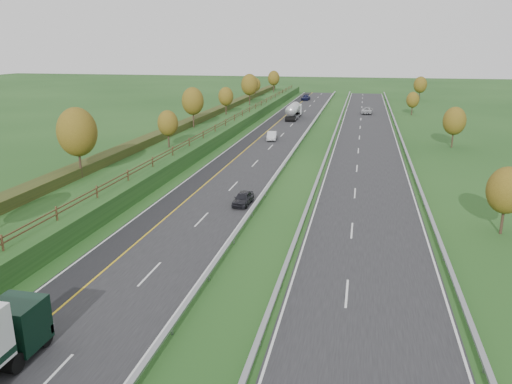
% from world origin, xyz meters
% --- Properties ---
extents(ground, '(400.00, 400.00, 0.00)m').
position_xyz_m(ground, '(8.00, 55.00, 0.00)').
color(ground, '#1B4117').
rests_on(ground, ground).
extents(near_carriageway, '(10.50, 200.00, 0.04)m').
position_xyz_m(near_carriageway, '(0.00, 60.00, 0.02)').
color(near_carriageway, black).
rests_on(near_carriageway, ground).
extents(far_carriageway, '(10.50, 200.00, 0.04)m').
position_xyz_m(far_carriageway, '(16.50, 60.00, 0.02)').
color(far_carriageway, black).
rests_on(far_carriageway, ground).
extents(hard_shoulder, '(3.00, 200.00, 0.04)m').
position_xyz_m(hard_shoulder, '(-3.75, 60.00, 0.02)').
color(hard_shoulder, black).
rests_on(hard_shoulder, ground).
extents(lane_markings, '(26.75, 200.00, 0.01)m').
position_xyz_m(lane_markings, '(6.40, 59.88, 0.05)').
color(lane_markings, silver).
rests_on(lane_markings, near_carriageway).
extents(embankment_left, '(12.00, 200.00, 2.00)m').
position_xyz_m(embankment_left, '(-13.00, 60.00, 1.00)').
color(embankment_left, '#1B4117').
rests_on(embankment_left, ground).
extents(hedge_left, '(2.20, 180.00, 1.10)m').
position_xyz_m(hedge_left, '(-15.00, 60.00, 2.55)').
color(hedge_left, '#293616').
rests_on(hedge_left, embankment_left).
extents(fence_left, '(0.12, 189.06, 1.20)m').
position_xyz_m(fence_left, '(-8.50, 59.59, 2.73)').
color(fence_left, '#422B19').
rests_on(fence_left, embankment_left).
extents(median_barrier_near, '(0.32, 200.00, 0.71)m').
position_xyz_m(median_barrier_near, '(5.70, 60.00, 0.61)').
color(median_barrier_near, '#919399').
rests_on(median_barrier_near, ground).
extents(median_barrier_far, '(0.32, 200.00, 0.71)m').
position_xyz_m(median_barrier_far, '(10.80, 60.00, 0.61)').
color(median_barrier_far, '#919399').
rests_on(median_barrier_far, ground).
extents(outer_barrier_far, '(0.32, 200.00, 0.71)m').
position_xyz_m(outer_barrier_far, '(22.30, 60.00, 0.62)').
color(outer_barrier_far, '#919399').
rests_on(outer_barrier_far, ground).
extents(trees_left, '(6.64, 164.30, 7.66)m').
position_xyz_m(trees_left, '(-12.64, 56.63, 6.37)').
color(trees_left, '#2D2116').
rests_on(trees_left, embankment_left).
extents(trees_far, '(8.45, 118.60, 7.12)m').
position_xyz_m(trees_far, '(29.80, 89.21, 4.25)').
color(trees_far, '#2D2116').
rests_on(trees_far, ground).
extents(road_tanker, '(2.40, 11.22, 3.46)m').
position_xyz_m(road_tanker, '(0.30, 92.86, 1.86)').
color(road_tanker, silver).
rests_on(road_tanker, near_carriageway).
extents(car_dark_near, '(1.75, 4.00, 1.34)m').
position_xyz_m(car_dark_near, '(4.02, 28.32, 0.71)').
color(car_dark_near, black).
rests_on(car_dark_near, near_carriageway).
extents(car_silver_mid, '(2.07, 4.63, 1.48)m').
position_xyz_m(car_silver_mid, '(0.30, 65.47, 0.78)').
color(car_silver_mid, '#BCBDC1').
rests_on(car_silver_mid, near_carriageway).
extents(car_small_far, '(2.51, 5.46, 1.55)m').
position_xyz_m(car_small_far, '(-1.60, 133.58, 0.81)').
color(car_small_far, '#121538').
rests_on(car_small_far, near_carriageway).
extents(car_oncoming, '(2.90, 5.66, 1.53)m').
position_xyz_m(car_oncoming, '(16.59, 104.96, 0.80)').
color(car_oncoming, '#B4B5B9').
rests_on(car_oncoming, far_carriageway).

